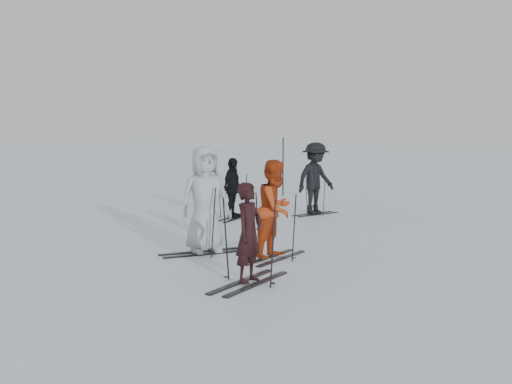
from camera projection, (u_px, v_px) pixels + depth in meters
ground at (228, 245)px, 12.98m from camera, size 120.00×120.00×0.00m
skier_near_dark at (249, 234)px, 9.71m from camera, size 0.40×0.58×1.52m
skier_red at (276, 210)px, 11.58m from camera, size 0.70×0.88×1.77m
skier_grey at (205, 201)px, 12.05m from camera, size 1.04×1.16×2.00m
skier_uphill_left at (232, 189)px, 16.67m from camera, size 0.57×0.98×1.57m
skier_uphill_far at (315, 179)px, 17.48m from camera, size 1.05×1.41×1.94m
skis_near_dark at (249, 240)px, 9.72m from camera, size 1.92×1.10×1.35m
skis_red at (276, 225)px, 11.61m from camera, size 1.73×0.96×1.24m
skis_grey at (205, 219)px, 12.09m from camera, size 2.05×1.74×1.33m
skis_uphill_left at (232, 195)px, 16.69m from camera, size 1.82×1.22×1.22m
skis_uphill_far at (315, 194)px, 17.53m from camera, size 1.70×1.21×1.12m
piste_marker at (283, 167)px, 22.35m from camera, size 0.05×0.05×2.03m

